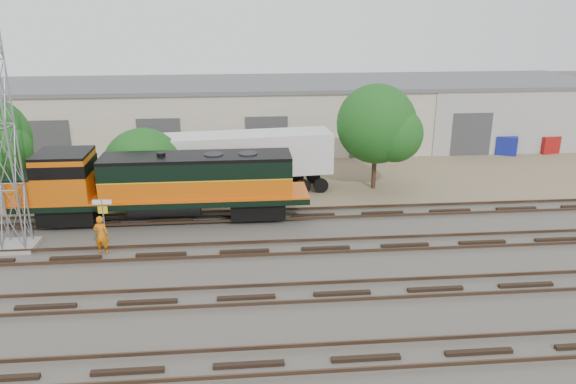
{
  "coord_description": "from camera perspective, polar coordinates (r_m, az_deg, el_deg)",
  "views": [
    {
      "loc": [
        -0.12,
        -23.48,
        11.7
      ],
      "look_at": [
        2.36,
        4.0,
        2.2
      ],
      "focal_mm": 35.0,
      "sensor_mm": 36.0,
      "label": 1
    }
  ],
  "objects": [
    {
      "name": "sign_post",
      "position": [
        29.54,
        -18.28,
        -1.95
      ],
      "size": [
        0.95,
        0.09,
        2.32
      ],
      "color": "gray",
      "rests_on": "ground"
    },
    {
      "name": "tracks",
      "position": [
        23.55,
        -4.26,
        -10.63
      ],
      "size": [
        80.0,
        20.4,
        0.28
      ],
      "color": "black",
      "rests_on": "ground"
    },
    {
      "name": "dirt_strip",
      "position": [
        40.22,
        -4.77,
        2.03
      ],
      "size": [
        80.0,
        16.0,
        0.02
      ],
      "primitive_type": "cube",
      "color": "#726047",
      "rests_on": "ground"
    },
    {
      "name": "dumpster_red",
      "position": [
        49.77,
        24.78,
        4.47
      ],
      "size": [
        1.74,
        1.66,
        1.4
      ],
      "primitive_type": "cube",
      "rotation": [
        0.0,
        0.0,
        0.19
      ],
      "color": "maroon",
      "rests_on": "ground"
    },
    {
      "name": "tree_east",
      "position": [
        35.88,
        9.43,
        6.58
      ],
      "size": [
        5.28,
        5.03,
        6.79
      ],
      "color": "#382619",
      "rests_on": "ground"
    },
    {
      "name": "tree_mid",
      "position": [
        34.43,
        -14.06,
        2.07
      ],
      "size": [
        5.08,
        4.84,
        4.84
      ],
      "color": "#382619",
      "rests_on": "ground"
    },
    {
      "name": "semi_trailer",
      "position": [
        35.33,
        -5.13,
        3.66
      ],
      "size": [
        12.58,
        3.71,
        3.81
      ],
      "rotation": [
        0.0,
        0.0,
        0.1
      ],
      "color": "silver",
      "rests_on": "ground"
    },
    {
      "name": "ground",
      "position": [
        26.24,
        -4.39,
        -7.55
      ],
      "size": [
        140.0,
        140.0,
        0.0
      ],
      "primitive_type": "plane",
      "color": "#47423A",
      "rests_on": "ground"
    },
    {
      "name": "worker",
      "position": [
        28.48,
        -18.44,
        -4.16
      ],
      "size": [
        0.76,
        0.55,
        1.95
      ],
      "primitive_type": "imported",
      "rotation": [
        0.0,
        0.0,
        3.01
      ],
      "color": "#CF690B",
      "rests_on": "ground"
    },
    {
      "name": "locomotive",
      "position": [
        31.29,
        -13.07,
        0.84
      ],
      "size": [
        15.88,
        2.79,
        3.82
      ],
      "color": "black",
      "rests_on": "tracks"
    },
    {
      "name": "dumpster_blue",
      "position": [
        48.03,
        21.28,
        4.51
      ],
      "size": [
        2.06,
        2.01,
        1.5
      ],
      "primitive_type": "cube",
      "rotation": [
        0.0,
        0.0,
        -0.41
      ],
      "color": "navy",
      "rests_on": "ground"
    },
    {
      "name": "warehouse",
      "position": [
        47.33,
        -4.91,
        7.91
      ],
      "size": [
        58.4,
        10.4,
        5.3
      ],
      "color": "beige",
      "rests_on": "ground"
    }
  ]
}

